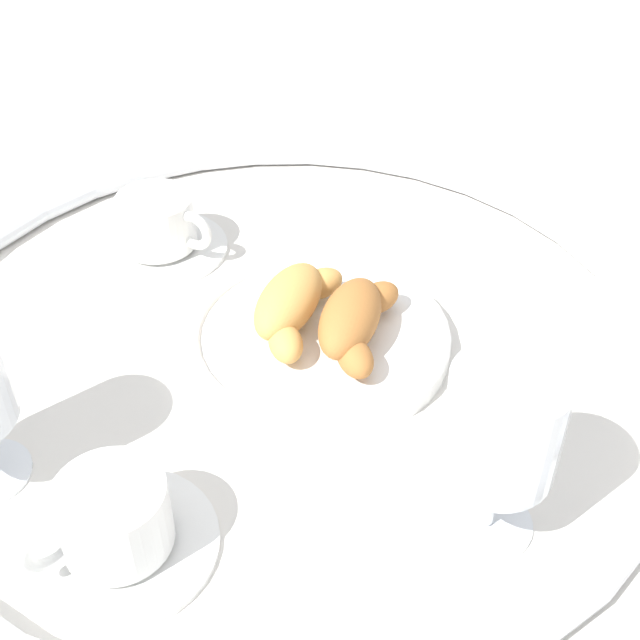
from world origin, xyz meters
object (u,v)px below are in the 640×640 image
(croissant_large, at_px, (294,304))
(croissant_small, at_px, (354,320))
(pastry_plate, at_px, (320,337))
(juice_glass_left, at_px, (502,434))
(sugar_packet, at_px, (511,403))
(coffee_cup_far, at_px, (114,525))
(coffee_cup_near, at_px, (158,229))

(croissant_large, bearing_deg, croissant_small, 105.32)
(pastry_plate, distance_m, croissant_small, 0.04)
(juice_glass_left, xyz_separation_m, sugar_packet, (-0.11, -0.04, -0.09))
(croissant_large, height_order, coffee_cup_far, croissant_large)
(coffee_cup_far, distance_m, juice_glass_left, 0.26)
(pastry_plate, relative_size, coffee_cup_far, 1.67)
(croissant_large, height_order, coffee_cup_near, croissant_large)
(pastry_plate, relative_size, juice_glass_left, 1.62)
(coffee_cup_near, bearing_deg, sugar_packet, 93.00)
(coffee_cup_near, bearing_deg, croissant_small, 88.04)
(croissant_large, bearing_deg, pastry_plate, 104.82)
(pastry_plate, relative_size, sugar_packet, 4.54)
(croissant_large, distance_m, juice_glass_left, 0.25)
(juice_glass_left, bearing_deg, croissant_small, -115.72)
(pastry_plate, xyz_separation_m, juice_glass_left, (0.08, 0.21, 0.08))
(coffee_cup_near, distance_m, coffee_cup_far, 0.36)
(pastry_plate, relative_size, coffee_cup_near, 1.67)
(sugar_packet, bearing_deg, juice_glass_left, 36.93)
(coffee_cup_far, bearing_deg, juice_glass_left, 132.75)
(croissant_small, xyz_separation_m, coffee_cup_near, (-0.01, -0.25, -0.01))
(pastry_plate, distance_m, sugar_packet, 0.17)
(juice_glass_left, bearing_deg, coffee_cup_far, -47.25)
(coffee_cup_far, xyz_separation_m, juice_glass_left, (-0.17, 0.19, 0.07))
(croissant_small, relative_size, coffee_cup_far, 0.94)
(sugar_packet, bearing_deg, croissant_small, -60.90)
(coffee_cup_far, bearing_deg, croissant_small, 178.07)
(croissant_small, xyz_separation_m, juice_glass_left, (0.09, 0.18, 0.05))
(pastry_plate, height_order, sugar_packet, pastry_plate)
(coffee_cup_far, xyz_separation_m, sugar_packet, (-0.29, 0.15, -0.02))
(pastry_plate, xyz_separation_m, croissant_small, (-0.01, 0.03, 0.03))
(croissant_small, bearing_deg, juice_glass_left, 64.28)
(coffee_cup_near, height_order, sugar_packet, coffee_cup_near)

